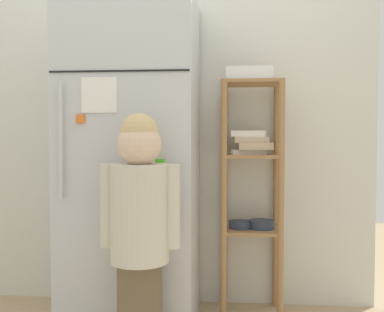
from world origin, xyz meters
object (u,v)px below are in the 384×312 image
object	(u,v)px
refrigerator	(133,160)
pantry_shelf_unit	(251,177)
fruit_bin	(249,75)
child_standing	(140,212)

from	to	relation	value
refrigerator	pantry_shelf_unit	size ratio (longest dim) A/B	1.34
refrigerator	fruit_bin	bearing A→B (deg)	11.76
pantry_shelf_unit	fruit_bin	size ratio (longest dim) A/B	5.22
child_standing	pantry_shelf_unit	size ratio (longest dim) A/B	0.84
refrigerator	fruit_bin	world-z (taller)	refrigerator
pantry_shelf_unit	fruit_bin	world-z (taller)	fruit_bin
child_standing	refrigerator	bearing A→B (deg)	106.30
refrigerator	pantry_shelf_unit	world-z (taller)	refrigerator
child_standing	fruit_bin	distance (m)	1.02
refrigerator	pantry_shelf_unit	bearing A→B (deg)	13.41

